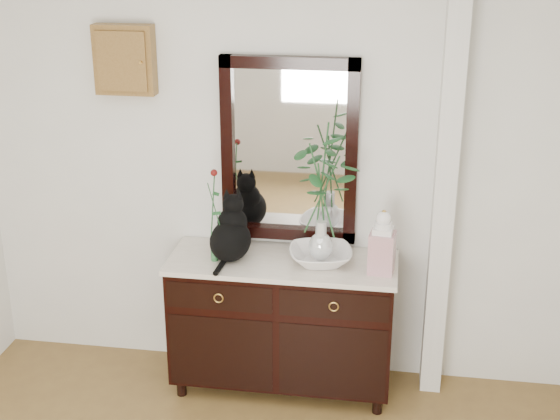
% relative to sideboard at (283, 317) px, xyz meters
% --- Properties ---
extents(wall_back, '(3.60, 0.04, 2.70)m').
position_rel_sideboard_xyz_m(wall_back, '(-0.10, 0.25, 0.88)').
color(wall_back, silver).
rests_on(wall_back, ground).
extents(pilaster, '(0.12, 0.20, 2.70)m').
position_rel_sideboard_xyz_m(pilaster, '(0.90, 0.17, 0.88)').
color(pilaster, silver).
rests_on(pilaster, ground).
extents(sideboard, '(1.33, 0.52, 0.82)m').
position_rel_sideboard_xyz_m(sideboard, '(0.00, 0.00, 0.00)').
color(sideboard, black).
rests_on(sideboard, ground).
extents(wall_mirror, '(0.80, 0.06, 1.10)m').
position_rel_sideboard_xyz_m(wall_mirror, '(-0.00, 0.24, 0.97)').
color(wall_mirror, black).
rests_on(wall_mirror, wall_back).
extents(key_cabinet, '(0.35, 0.10, 0.40)m').
position_rel_sideboard_xyz_m(key_cabinet, '(-0.95, 0.21, 1.48)').
color(key_cabinet, brown).
rests_on(key_cabinet, wall_back).
extents(cat, '(0.29, 0.34, 0.38)m').
position_rel_sideboard_xyz_m(cat, '(-0.30, -0.02, 0.57)').
color(cat, black).
rests_on(cat, sideboard).
extents(lotus_bowl, '(0.42, 0.42, 0.09)m').
position_rel_sideboard_xyz_m(lotus_bowl, '(0.22, -0.01, 0.42)').
color(lotus_bowl, white).
rests_on(lotus_bowl, sideboard).
extents(vase_branches, '(0.44, 0.44, 0.83)m').
position_rel_sideboard_xyz_m(vase_branches, '(0.22, -0.01, 0.81)').
color(vase_branches, silver).
rests_on(vase_branches, lotus_bowl).
extents(bud_vase_rose, '(0.07, 0.07, 0.57)m').
position_rel_sideboard_xyz_m(bud_vase_rose, '(-0.39, -0.06, 0.66)').
color(bud_vase_rose, '#2F6A3B').
rests_on(bud_vase_rose, sideboard).
extents(ginger_jar, '(0.15, 0.15, 0.38)m').
position_rel_sideboard_xyz_m(ginger_jar, '(0.57, -0.07, 0.56)').
color(ginger_jar, white).
rests_on(ginger_jar, sideboard).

